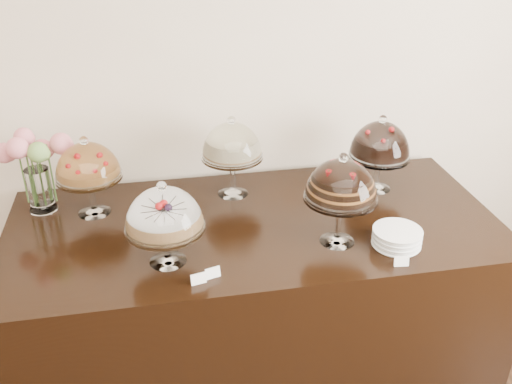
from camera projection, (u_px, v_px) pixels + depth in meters
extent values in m
cube|color=beige|center=(197.00, 60.00, 2.73)|extent=(5.00, 0.04, 3.00)
cube|color=black|center=(254.00, 301.00, 2.78)|extent=(2.20, 1.00, 0.90)
cone|color=white|center=(168.00, 258.00, 2.29)|extent=(0.15, 0.15, 0.02)
cylinder|color=white|center=(167.00, 242.00, 2.26)|extent=(0.03, 0.03, 0.13)
cylinder|color=white|center=(165.00, 228.00, 2.22)|extent=(0.32, 0.32, 0.01)
cylinder|color=#AF804E|center=(165.00, 220.00, 2.21)|extent=(0.27, 0.27, 0.05)
sphere|color=red|center=(182.00, 207.00, 2.22)|extent=(0.02, 0.02, 0.02)
sphere|color=red|center=(149.00, 207.00, 2.23)|extent=(0.02, 0.02, 0.02)
sphere|color=red|center=(160.00, 222.00, 2.13)|extent=(0.02, 0.02, 0.02)
sphere|color=white|center=(162.00, 186.00, 2.14)|extent=(0.04, 0.04, 0.04)
cone|color=white|center=(337.00, 238.00, 2.42)|extent=(0.15, 0.15, 0.02)
cylinder|color=white|center=(339.00, 218.00, 2.37)|extent=(0.03, 0.03, 0.18)
cylinder|color=white|center=(340.00, 198.00, 2.33)|extent=(0.30, 0.30, 0.01)
cylinder|color=black|center=(341.00, 186.00, 2.30)|extent=(0.23, 0.23, 0.10)
sphere|color=red|center=(355.00, 169.00, 2.30)|extent=(0.02, 0.02, 0.02)
sphere|color=red|center=(333.00, 166.00, 2.33)|extent=(0.02, 0.02, 0.02)
sphere|color=red|center=(329.00, 176.00, 2.25)|extent=(0.02, 0.02, 0.02)
sphere|color=red|center=(352.00, 179.00, 2.23)|extent=(0.02, 0.02, 0.02)
sphere|color=white|center=(344.00, 158.00, 2.24)|extent=(0.04, 0.04, 0.04)
cone|color=white|center=(233.00, 191.00, 2.80)|extent=(0.15, 0.15, 0.02)
cylinder|color=white|center=(233.00, 174.00, 2.75)|extent=(0.03, 0.03, 0.17)
cylinder|color=white|center=(232.00, 157.00, 2.71)|extent=(0.30, 0.30, 0.01)
cylinder|color=beige|center=(232.00, 148.00, 2.69)|extent=(0.23, 0.23, 0.08)
sphere|color=white|center=(231.00, 120.00, 2.62)|extent=(0.04, 0.04, 0.04)
cone|color=white|center=(376.00, 186.00, 2.85)|extent=(0.15, 0.15, 0.02)
cylinder|color=white|center=(377.00, 170.00, 2.81)|extent=(0.03, 0.03, 0.14)
cylinder|color=white|center=(379.00, 156.00, 2.78)|extent=(0.30, 0.30, 0.01)
cylinder|color=black|center=(380.00, 147.00, 2.75)|extent=(0.24, 0.24, 0.08)
sphere|color=red|center=(392.00, 135.00, 2.76)|extent=(0.02, 0.02, 0.02)
sphere|color=red|center=(368.00, 135.00, 2.76)|extent=(0.02, 0.02, 0.02)
sphere|color=red|center=(383.00, 143.00, 2.67)|extent=(0.02, 0.02, 0.02)
sphere|color=white|center=(383.00, 119.00, 2.69)|extent=(0.04, 0.04, 0.04)
cone|color=white|center=(94.00, 210.00, 2.64)|extent=(0.15, 0.15, 0.02)
cylinder|color=white|center=(92.00, 193.00, 2.59)|extent=(0.03, 0.03, 0.15)
cylinder|color=white|center=(89.00, 177.00, 2.55)|extent=(0.30, 0.30, 0.01)
cylinder|color=#B77735|center=(88.00, 172.00, 2.54)|extent=(0.25, 0.25, 0.04)
sphere|color=red|center=(103.00, 163.00, 2.56)|extent=(0.02, 0.02, 0.02)
sphere|color=red|center=(92.00, 159.00, 2.59)|extent=(0.02, 0.02, 0.02)
sphere|color=red|center=(77.00, 162.00, 2.56)|extent=(0.02, 0.02, 0.02)
sphere|color=red|center=(72.00, 169.00, 2.50)|extent=(0.02, 0.02, 0.02)
sphere|color=red|center=(83.00, 172.00, 2.47)|extent=(0.02, 0.02, 0.02)
sphere|color=red|center=(98.00, 169.00, 2.50)|extent=(0.02, 0.02, 0.02)
sphere|color=white|center=(84.00, 141.00, 2.47)|extent=(0.04, 0.04, 0.04)
cylinder|color=white|center=(40.00, 190.00, 2.62)|extent=(0.11, 0.11, 0.21)
cylinder|color=#476B2D|center=(52.00, 173.00, 2.59)|extent=(0.01, 0.01, 0.29)
sphere|color=pink|center=(61.00, 144.00, 2.53)|extent=(0.10, 0.10, 0.10)
cylinder|color=#476B2D|center=(42.00, 176.00, 2.62)|extent=(0.01, 0.01, 0.24)
sphere|color=pink|center=(42.00, 149.00, 2.58)|extent=(0.09, 0.09, 0.09)
cylinder|color=#476B2D|center=(33.00, 170.00, 2.59)|extent=(0.01, 0.01, 0.31)
sphere|color=pink|center=(24.00, 137.00, 2.53)|extent=(0.09, 0.09, 0.09)
cylinder|color=#476B2D|center=(24.00, 178.00, 2.59)|extent=(0.01, 0.01, 0.25)
sphere|color=pink|center=(4.00, 153.00, 2.52)|extent=(0.09, 0.09, 0.09)
cylinder|color=#476B2D|center=(31.00, 176.00, 2.55)|extent=(0.01, 0.01, 0.30)
sphere|color=pink|center=(18.00, 148.00, 2.45)|extent=(0.10, 0.10, 0.10)
cylinder|color=#476B2D|center=(40.00, 178.00, 2.56)|extent=(0.01, 0.01, 0.28)
sphere|color=#6D9649|center=(38.00, 152.00, 2.47)|extent=(0.09, 0.09, 0.09)
cylinder|color=white|center=(396.00, 244.00, 2.40)|extent=(0.20, 0.20, 0.01)
cylinder|color=white|center=(396.00, 242.00, 2.39)|extent=(0.19, 0.19, 0.01)
cylinder|color=white|center=(397.00, 240.00, 2.39)|extent=(0.20, 0.20, 0.01)
cylinder|color=white|center=(397.00, 238.00, 2.38)|extent=(0.19, 0.19, 0.01)
cylinder|color=white|center=(397.00, 235.00, 2.38)|extent=(0.20, 0.20, 0.01)
cylinder|color=white|center=(397.00, 233.00, 2.37)|extent=(0.19, 0.19, 0.01)
cylinder|color=white|center=(398.00, 231.00, 2.37)|extent=(0.20, 0.20, 0.01)
cube|color=white|center=(213.00, 273.00, 2.19)|extent=(0.06, 0.03, 0.04)
cube|color=white|center=(401.00, 261.00, 2.26)|extent=(0.06, 0.02, 0.04)
cube|color=white|center=(199.00, 279.00, 2.16)|extent=(0.06, 0.03, 0.04)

